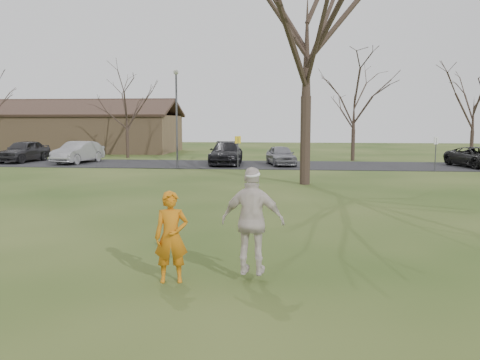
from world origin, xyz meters
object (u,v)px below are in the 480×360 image
(player_defender, at_px, (171,237))
(car_6, at_px, (477,157))
(car_0, at_px, (24,151))
(car_1, at_px, (78,152))
(big_tree, at_px, (307,35))
(catching_play, at_px, (253,221))
(lamp_post, at_px, (176,106))
(car_3, at_px, (226,153))
(car_4, at_px, (281,155))
(building, at_px, (73,132))

(player_defender, relative_size, car_6, 0.37)
(player_defender, relative_size, car_0, 0.38)
(car_0, distance_m, car_1, 4.37)
(big_tree, bearing_deg, car_0, 152.50)
(catching_play, relative_size, big_tree, 0.15)
(catching_play, distance_m, lamp_post, 23.43)
(catching_play, relative_size, lamp_post, 0.33)
(lamp_post, bearing_deg, big_tree, -43.15)
(lamp_post, bearing_deg, car_0, 166.21)
(car_6, height_order, lamp_post, lamp_post)
(car_0, xyz_separation_m, car_1, (4.34, -0.47, -0.03))
(car_1, height_order, car_3, car_3)
(car_1, relative_size, catching_play, 2.26)
(car_0, bearing_deg, car_4, 2.92)
(car_4, xyz_separation_m, catching_play, (-0.01, -24.48, 0.48))
(car_6, height_order, building, building)
(car_4, bearing_deg, car_6, -14.12)
(car_3, relative_size, building, 0.26)
(car_3, distance_m, big_tree, 12.82)
(car_1, distance_m, catching_play, 28.69)
(catching_play, distance_m, building, 43.07)
(player_defender, bearing_deg, car_0, 113.24)
(car_0, bearing_deg, car_1, -0.83)
(car_4, xyz_separation_m, car_6, (12.65, -0.14, -0.02))
(player_defender, relative_size, car_4, 0.45)
(car_0, xyz_separation_m, car_6, (31.42, -0.93, -0.14))
(car_1, relative_size, lamp_post, 0.74)
(car_3, bearing_deg, lamp_post, -142.63)
(car_0, relative_size, big_tree, 0.33)
(player_defender, xyz_separation_m, car_6, (14.19, 24.49, -0.19))
(player_defender, height_order, car_6, player_defender)
(catching_play, bearing_deg, building, 118.64)
(player_defender, distance_m, catching_play, 1.58)
(player_defender, xyz_separation_m, car_1, (-12.88, 24.94, -0.07))
(car_6, distance_m, building, 35.93)
(car_6, xyz_separation_m, catching_play, (-12.65, -24.34, 0.49))
(player_defender, xyz_separation_m, catching_play, (1.54, 0.14, 0.31))
(lamp_post, bearing_deg, car_6, 6.07)
(car_1, distance_m, big_tree, 19.69)
(car_3, xyz_separation_m, lamp_post, (-2.87, -2.49, 3.16))
(car_4, bearing_deg, catching_play, -103.50)
(car_4, height_order, catching_play, catching_play)
(car_1, distance_m, car_3, 10.65)
(car_4, distance_m, lamp_post, 7.72)
(car_6, bearing_deg, player_defender, -135.24)
(player_defender, relative_size, catching_play, 0.85)
(player_defender, relative_size, big_tree, 0.12)
(building, bearing_deg, car_6, -22.00)
(player_defender, height_order, catching_play, catching_play)
(car_0, distance_m, car_6, 31.43)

